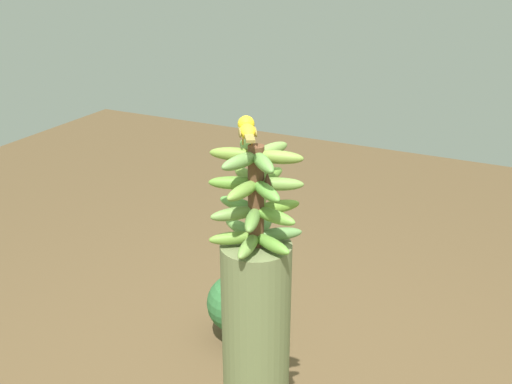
{
  "coord_description": "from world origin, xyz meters",
  "views": [
    {
      "loc": [
        -0.7,
        1.44,
        1.84
      ],
      "look_at": [
        0.0,
        0.0,
        1.16
      ],
      "focal_mm": 41.11,
      "sensor_mm": 36.0,
      "label": 1
    }
  ],
  "objects": [
    {
      "name": "banana_bunch",
      "position": [
        -0.0,
        0.0,
        1.15
      ],
      "size": [
        0.29,
        0.29,
        0.32
      ],
      "color": "brown",
      "rests_on": "banana_tree"
    },
    {
      "name": "tropical_shrub",
      "position": [
        0.45,
        -0.7,
        0.22
      ],
      "size": [
        0.29,
        0.29,
        0.37
      ],
      "color": "brown",
      "rests_on": "ground"
    },
    {
      "name": "banana_tree",
      "position": [
        0.0,
        0.0,
        0.49
      ],
      "size": [
        0.23,
        0.23,
        0.99
      ],
      "primitive_type": "cylinder",
      "color": "olive",
      "rests_on": "ground"
    },
    {
      "name": "perched_bird",
      "position": [
        0.03,
        -0.01,
        1.35
      ],
      "size": [
        0.12,
        0.17,
        0.07
      ],
      "color": "#C68933",
      "rests_on": "banana_bunch"
    }
  ]
}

